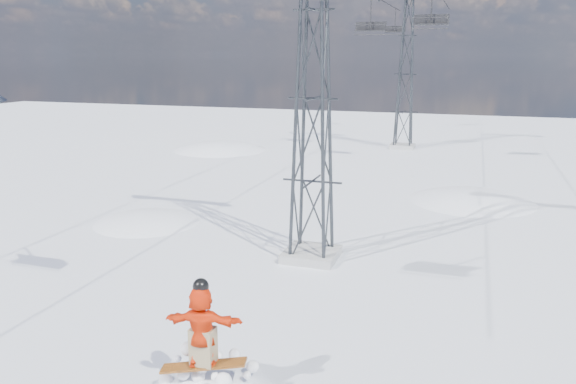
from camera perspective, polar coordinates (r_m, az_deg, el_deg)
name	(u,v)px	position (r m, az deg, el deg)	size (l,w,h in m)	color
ground	(176,376)	(13.22, -11.30, -17.85)	(120.00, 120.00, 0.00)	white
snow_terrain	(283,321)	(36.60, -0.50, -12.99)	(39.00, 37.00, 22.00)	white
lift_tower_near	(313,100)	(18.44, 2.55, 9.37)	(5.20, 1.80, 11.43)	#999999
lift_tower_far	(406,75)	(43.01, 11.88, 11.58)	(5.20, 1.80, 11.43)	#999999
lift_chair_mid	(431,21)	(35.16, 14.33, 16.52)	(2.04, 0.59, 2.53)	black
lift_chair_far	(371,27)	(40.47, 8.39, 16.22)	(2.15, 0.62, 2.66)	black
lift_chair_extra	(395,30)	(52.30, 10.81, 15.89)	(1.81, 0.52, 2.25)	black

